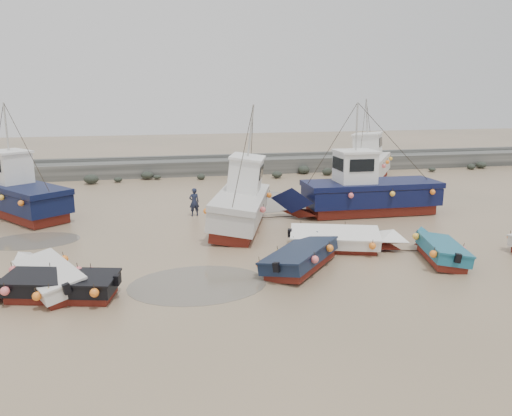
{
  "coord_description": "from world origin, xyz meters",
  "views": [
    {
      "loc": [
        -4.62,
        -19.18,
        6.99
      ],
      "look_at": [
        0.15,
        3.59,
        1.4
      ],
      "focal_mm": 35.0,
      "sensor_mm": 36.0,
      "label": 1
    }
  ],
  "objects_px": {
    "cabin_boat_1": "(239,201)",
    "cabin_boat_3": "(369,163)",
    "cabin_boat_0": "(16,192)",
    "dinghy_4": "(51,283)",
    "person": "(195,216)",
    "dinghy_2": "(438,246)",
    "dinghy_0": "(48,272)",
    "dinghy_1": "(306,253)",
    "cabin_boat_2": "(361,191)",
    "dinghy_5": "(343,238)"
  },
  "relations": [
    {
      "from": "cabin_boat_0",
      "to": "person",
      "type": "relative_size",
      "value": 5.34
    },
    {
      "from": "dinghy_1",
      "to": "cabin_boat_0",
      "type": "distance_m",
      "value": 17.54
    },
    {
      "from": "dinghy_0",
      "to": "person",
      "type": "distance_m",
      "value": 11.06
    },
    {
      "from": "dinghy_0",
      "to": "cabin_boat_0",
      "type": "height_order",
      "value": "cabin_boat_0"
    },
    {
      "from": "cabin_boat_1",
      "to": "cabin_boat_3",
      "type": "bearing_deg",
      "value": 60.64
    },
    {
      "from": "dinghy_0",
      "to": "dinghy_1",
      "type": "xyz_separation_m",
      "value": [
        9.71,
        0.11,
        -0.0
      ]
    },
    {
      "from": "dinghy_1",
      "to": "cabin_boat_1",
      "type": "relative_size",
      "value": 0.56
    },
    {
      "from": "cabin_boat_0",
      "to": "cabin_boat_2",
      "type": "bearing_deg",
      "value": -49.7
    },
    {
      "from": "dinghy_0",
      "to": "cabin_boat_0",
      "type": "relative_size",
      "value": 0.69
    },
    {
      "from": "dinghy_0",
      "to": "cabin_boat_3",
      "type": "distance_m",
      "value": 26.86
    },
    {
      "from": "dinghy_0",
      "to": "cabin_boat_2",
      "type": "xyz_separation_m",
      "value": [
        15.34,
        7.77,
        0.77
      ]
    },
    {
      "from": "dinghy_1",
      "to": "dinghy_4",
      "type": "bearing_deg",
      "value": -131.46
    },
    {
      "from": "dinghy_5",
      "to": "dinghy_4",
      "type": "bearing_deg",
      "value": -58.15
    },
    {
      "from": "dinghy_1",
      "to": "dinghy_2",
      "type": "xyz_separation_m",
      "value": [
        5.69,
        -0.31,
        0.02
      ]
    },
    {
      "from": "cabin_boat_1",
      "to": "cabin_boat_2",
      "type": "height_order",
      "value": "same"
    },
    {
      "from": "dinghy_0",
      "to": "dinghy_5",
      "type": "height_order",
      "value": "same"
    },
    {
      "from": "dinghy_5",
      "to": "cabin_boat_2",
      "type": "bearing_deg",
      "value": 168.13
    },
    {
      "from": "dinghy_0",
      "to": "cabin_boat_3",
      "type": "bearing_deg",
      "value": 14.33
    },
    {
      "from": "cabin_boat_0",
      "to": "cabin_boat_2",
      "type": "height_order",
      "value": "same"
    },
    {
      "from": "cabin_boat_2",
      "to": "cabin_boat_3",
      "type": "relative_size",
      "value": 1.19
    },
    {
      "from": "dinghy_4",
      "to": "dinghy_5",
      "type": "distance_m",
      "value": 12.09
    },
    {
      "from": "cabin_boat_0",
      "to": "dinghy_5",
      "type": "bearing_deg",
      "value": -70.23
    },
    {
      "from": "cabin_boat_2",
      "to": "cabin_boat_3",
      "type": "distance_m",
      "value": 11.0
    },
    {
      "from": "dinghy_1",
      "to": "dinghy_5",
      "type": "relative_size",
      "value": 0.86
    },
    {
      "from": "dinghy_1",
      "to": "dinghy_0",
      "type": "bearing_deg",
      "value": -138.27
    },
    {
      "from": "dinghy_5",
      "to": "person",
      "type": "bearing_deg",
      "value": -123.6
    },
    {
      "from": "dinghy_1",
      "to": "dinghy_5",
      "type": "distance_m",
      "value": 2.87
    },
    {
      "from": "cabin_boat_2",
      "to": "dinghy_2",
      "type": "bearing_deg",
      "value": -178.79
    },
    {
      "from": "cabin_boat_1",
      "to": "cabin_boat_0",
      "type": "bearing_deg",
      "value": 176.68
    },
    {
      "from": "dinghy_0",
      "to": "cabin_boat_0",
      "type": "xyz_separation_m",
      "value": [
        -3.7,
        11.38,
        0.8
      ]
    },
    {
      "from": "cabin_boat_0",
      "to": "cabin_boat_1",
      "type": "height_order",
      "value": "same"
    },
    {
      "from": "dinghy_4",
      "to": "cabin_boat_3",
      "type": "height_order",
      "value": "cabin_boat_3"
    },
    {
      "from": "dinghy_2",
      "to": "cabin_boat_0",
      "type": "xyz_separation_m",
      "value": [
        -19.11,
        11.58,
        0.78
      ]
    },
    {
      "from": "dinghy_0",
      "to": "person",
      "type": "height_order",
      "value": "dinghy_0"
    },
    {
      "from": "dinghy_1",
      "to": "dinghy_2",
      "type": "bearing_deg",
      "value": 37.95
    },
    {
      "from": "cabin_boat_0",
      "to": "cabin_boat_3",
      "type": "relative_size",
      "value": 0.94
    },
    {
      "from": "dinghy_2",
      "to": "dinghy_4",
      "type": "bearing_deg",
      "value": -163.27
    },
    {
      "from": "cabin_boat_1",
      "to": "cabin_boat_3",
      "type": "distance_m",
      "value": 16.33
    },
    {
      "from": "dinghy_5",
      "to": "cabin_boat_0",
      "type": "relative_size",
      "value": 0.72
    },
    {
      "from": "dinghy_4",
      "to": "cabin_boat_1",
      "type": "relative_size",
      "value": 0.64
    },
    {
      "from": "dinghy_4",
      "to": "dinghy_5",
      "type": "bearing_deg",
      "value": -61.21
    },
    {
      "from": "dinghy_1",
      "to": "cabin_boat_2",
      "type": "distance_m",
      "value": 9.54
    },
    {
      "from": "dinghy_4",
      "to": "person",
      "type": "height_order",
      "value": "dinghy_4"
    },
    {
      "from": "dinghy_5",
      "to": "cabin_boat_2",
      "type": "height_order",
      "value": "cabin_boat_2"
    },
    {
      "from": "dinghy_0",
      "to": "cabin_boat_2",
      "type": "relative_size",
      "value": 0.54
    },
    {
      "from": "person",
      "to": "cabin_boat_1",
      "type": "bearing_deg",
      "value": 117.77
    },
    {
      "from": "dinghy_1",
      "to": "cabin_boat_1",
      "type": "height_order",
      "value": "cabin_boat_1"
    },
    {
      "from": "dinghy_0",
      "to": "dinghy_5",
      "type": "distance_m",
      "value": 12.14
    },
    {
      "from": "dinghy_2",
      "to": "cabin_boat_3",
      "type": "relative_size",
      "value": 0.58
    },
    {
      "from": "cabin_boat_1",
      "to": "cabin_boat_2",
      "type": "xyz_separation_m",
      "value": [
        7.17,
        1.13,
        -0.04
      ]
    }
  ]
}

